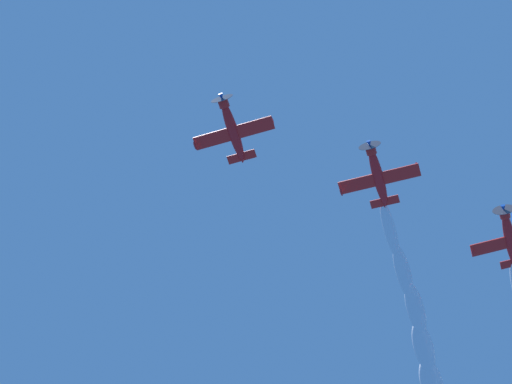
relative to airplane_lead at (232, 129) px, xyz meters
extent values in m
ellipsoid|color=red|center=(0.23, -0.05, -0.01)|extent=(6.28, 2.46, 1.02)
cylinder|color=red|center=(-2.55, 0.59, 0.00)|extent=(1.06, 1.22, 1.06)
cone|color=#194CB2|center=(-3.15, 0.72, 0.00)|extent=(0.75, 0.63, 0.50)
cylinder|color=#3F3F47|center=(-3.01, 0.69, 0.00)|extent=(0.54, 2.27, 2.32)
cube|color=red|center=(0.41, -0.11, -0.16)|extent=(3.05, 7.97, 0.75)
ellipsoid|color=red|center=(-0.46, -3.86, 0.14)|extent=(0.88, 0.43, 0.24)
ellipsoid|color=red|center=(1.27, 3.65, -0.46)|extent=(0.88, 0.43, 0.24)
cube|color=red|center=(2.89, -0.66, 0.03)|extent=(1.46, 2.93, 0.31)
cube|color=red|center=(2.95, -0.64, 0.50)|extent=(1.05, 0.42, 1.04)
ellipsoid|color=#1E232D|center=(-0.04, 0.04, 0.38)|extent=(1.53, 1.00, 0.65)
ellipsoid|color=red|center=(5.67, -13.65, -0.78)|extent=(6.29, 2.51, 1.07)
cylinder|color=red|center=(2.89, -13.01, -0.77)|extent=(1.07, 1.26, 1.10)
cone|color=#194CB2|center=(2.29, -12.88, -0.77)|extent=(0.76, 0.66, 0.52)
cylinder|color=#3F3F47|center=(2.43, -12.91, -0.77)|extent=(0.57, 2.37, 2.42)
cube|color=red|center=(5.84, -13.72, -0.93)|extent=(3.04, 7.93, 1.15)
ellipsoid|color=red|center=(4.98, -17.45, -0.43)|extent=(0.88, 0.44, 0.25)
ellipsoid|color=red|center=(6.70, -9.98, -1.43)|extent=(0.88, 0.44, 0.25)
cube|color=red|center=(8.32, -14.26, -0.74)|extent=(1.45, 2.92, 0.46)
cube|color=red|center=(8.40, -14.22, -0.27)|extent=(1.06, 0.47, 1.04)
ellipsoid|color=#1E232D|center=(5.40, -13.54, -0.39)|extent=(1.54, 1.03, 0.68)
ellipsoid|color=red|center=(13.20, -26.56, -0.96)|extent=(6.28, 2.45, 1.00)
cylinder|color=red|center=(10.42, -25.92, -0.96)|extent=(1.05, 1.20, 1.04)
cone|color=#194CB2|center=(9.83, -25.79, -0.96)|extent=(0.75, 0.63, 0.49)
cylinder|color=#3F3F47|center=(9.96, -25.82, -0.96)|extent=(0.54, 2.23, 2.28)
cube|color=red|center=(13.38, -26.62, -1.12)|extent=(3.05, 7.98, 0.59)
ellipsoid|color=red|center=(14.25, -22.86, -1.34)|extent=(0.88, 0.42, 0.24)
ellipsoid|color=#1E232D|center=(12.93, -26.48, -0.58)|extent=(1.53, 0.99, 0.64)
ellipsoid|color=white|center=(11.47, -14.76, -0.52)|extent=(6.47, 2.61, 1.41)
ellipsoid|color=white|center=(16.28, -16.06, -0.49)|extent=(6.55, 2.91, 1.71)
ellipsoid|color=white|center=(20.79, -17.36, -0.30)|extent=(6.62, 3.20, 2.01)
ellipsoid|color=white|center=(25.60, -18.23, -0.24)|extent=(6.70, 3.49, 2.30)
ellipsoid|color=white|center=(30.34, -19.16, -0.11)|extent=(6.78, 3.79, 2.60)
camera|label=1|loc=(-19.11, -3.76, -67.08)|focal=51.37mm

